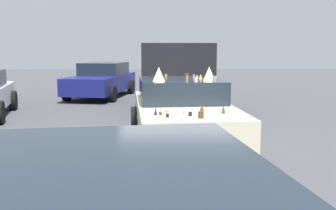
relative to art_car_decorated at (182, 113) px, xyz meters
name	(u,v)px	position (x,y,z in m)	size (l,w,h in m)	color
ground_plane	(182,147)	(-0.06, 0.00, -0.72)	(60.00, 60.00, 0.00)	#47474C
art_car_decorated	(182,113)	(0.00, 0.00, 0.00)	(4.45, 2.35, 1.70)	beige
parked_van_row_back_center	(174,73)	(5.12, -0.05, 0.51)	(4.97, 2.40, 2.20)	black
parked_sedan_near_left	(102,80)	(8.54, 2.87, -0.01)	(4.76, 2.69, 1.44)	navy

